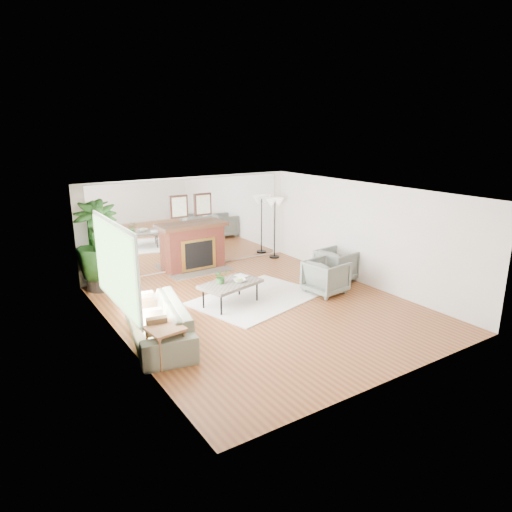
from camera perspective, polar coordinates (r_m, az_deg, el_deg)
ground at (r=9.90m, az=0.83°, el=-6.51°), size 7.00×7.00×0.00m
wall_left at (r=8.28m, az=-16.60°, el=-2.51°), size 0.02×7.00×2.50m
wall_right at (r=11.39m, az=13.46°, el=2.64°), size 0.02×7.00×2.50m
wall_back at (r=12.47m, az=-8.14°, el=4.03°), size 6.00×0.02×2.50m
mirror_panel at (r=12.45m, az=-8.10°, el=4.02°), size 5.40×0.04×2.40m
window_panel at (r=8.63m, az=-17.24°, el=-1.14°), size 0.04×2.40×1.50m
fireplace at (r=12.40m, az=-7.58°, el=1.18°), size 1.85×0.83×2.05m
area_rug at (r=10.40m, az=0.06°, el=-5.29°), size 3.13×2.57×0.03m
coffee_table at (r=9.88m, az=-3.20°, el=-3.58°), size 1.47×1.08×0.53m
sofa at (r=8.56m, az=-12.21°, el=-8.07°), size 1.36×2.51×0.69m
armchair_back at (r=11.69m, az=10.04°, el=-1.13°), size 0.96×0.94×0.80m
armchair_front at (r=10.77m, az=8.72°, el=-2.58°), size 0.97×0.95×0.79m
side_table at (r=7.67m, az=-11.30°, el=-9.44°), size 0.61×0.61×0.63m
potted_ficus at (r=11.30m, az=-19.27°, el=1.48°), size 1.17×1.17×2.13m
floor_lamp at (r=13.32m, az=2.38°, el=6.11°), size 0.58×0.32×1.78m
tabletop_plant at (r=9.78m, az=-4.43°, el=-2.55°), size 0.30×0.26×0.32m
fruit_bowl at (r=9.89m, az=-2.08°, el=-3.07°), size 0.31×0.31×0.07m
book at (r=10.20m, az=-2.22°, el=-2.62°), size 0.26×0.32×0.02m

